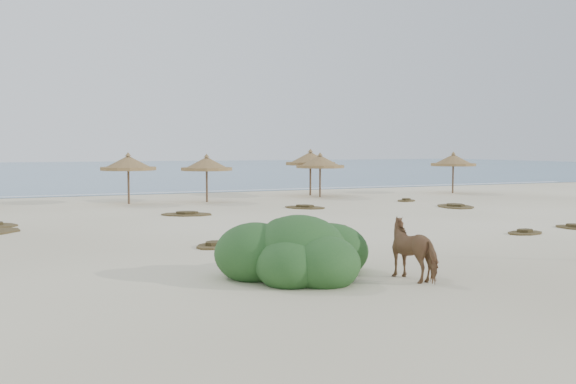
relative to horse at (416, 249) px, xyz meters
The scene contains 20 objects.
ground 4.60m from the horse, 80.01° to the left, with size 160.00×160.00×0.00m, color white.
ocean 79.49m from the horse, 89.43° to the left, with size 200.00×100.00×0.01m, color #2D5987.
foam_line 30.50m from the horse, 88.52° to the left, with size 70.00×0.60×0.01m, color silver.
palapa_2 23.13m from the horse, 97.09° to the left, with size 3.86×3.86×2.81m.
palapa_3 22.51m from the horse, 86.41° to the left, with size 3.59×3.59×2.72m.
palapa_4 24.70m from the horse, 69.11° to the left, with size 3.35×3.35×2.77m.
palapa_5 26.21m from the horse, 70.18° to the left, with size 3.19×3.19×2.98m.
palapa_6 29.40m from the horse, 50.73° to the left, with size 3.82×3.82×2.80m.
horse is the anchor object (origin of this frame).
bush 2.74m from the horse, 152.52° to the left, with size 3.85×3.39×1.72m.
scrub_2 7.23m from the horse, 114.08° to the left, with size 1.69×1.78×0.16m.
scrub_3 9.58m from the horse, 76.33° to the left, with size 2.56×2.24×0.16m.
scrub_4 12.31m from the horse, 26.54° to the left, with size 1.24×1.72×0.16m.
scrub_5 18.96m from the horse, 49.43° to the left, with size 2.51×3.10×0.16m.
scrub_7 17.66m from the horse, 73.70° to the left, with size 2.47×2.62×0.16m.
scrub_9 7.01m from the horse, 80.15° to the left, with size 2.65×2.11×0.16m.
scrub_10 22.04m from the horse, 56.89° to the left, with size 1.76×1.71×0.16m.
scrub_11 5.01m from the horse, 116.25° to the left, with size 2.02×1.37×0.16m.
scrub_12 9.62m from the horse, 31.97° to the left, with size 1.61×1.19×0.16m.
scrub_13 16.10m from the horse, 94.91° to the left, with size 2.77×2.38×0.16m.
Camera 1 is at (-9.36, -16.91, 3.08)m, focal length 40.00 mm.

